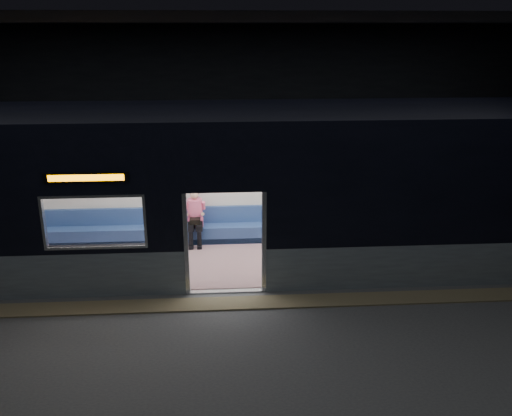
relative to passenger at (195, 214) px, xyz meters
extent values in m
cube|color=#47494C|center=(0.68, -3.55, -0.78)|extent=(24.00, 14.00, 0.01)
cube|color=black|center=(0.68, -3.55, 4.21)|extent=(24.00, 14.00, 0.04)
cube|color=black|center=(0.68, 3.43, 1.73)|extent=(24.00, 0.04, 5.00)
cube|color=#8C7F59|center=(0.68, -3.00, -0.76)|extent=(22.80, 0.50, 0.03)
cube|color=#8C9EA7|center=(5.53, -2.49, -0.32)|extent=(8.30, 0.12, 0.90)
cube|color=black|center=(5.53, -2.49, 1.28)|extent=(8.30, 0.12, 2.30)
cube|color=black|center=(0.68, -2.49, 1.85)|extent=(1.40, 0.12, 1.15)
cube|color=#B7BABC|center=(-0.06, -2.49, 0.25)|extent=(0.08, 0.14, 2.05)
cube|color=#B7BABC|center=(1.42, -2.49, 0.25)|extent=(0.08, 0.14, 2.05)
cube|color=black|center=(-1.77, -2.57, 1.62)|extent=(1.50, 0.04, 0.18)
cube|color=#FF8E00|center=(-1.77, -2.58, 1.62)|extent=(1.34, 0.03, 0.12)
cube|color=silver|center=(0.68, 0.39, 0.83)|extent=(18.00, 0.12, 3.20)
cube|color=black|center=(0.68, -1.05, 2.50)|extent=(18.00, 3.00, 0.15)
cube|color=gray|center=(0.68, -1.05, -0.75)|extent=(17.76, 2.76, 0.04)
cube|color=silver|center=(0.68, -1.05, 1.58)|extent=(17.76, 2.76, 0.10)
cube|color=navy|center=(0.68, 0.07, -0.53)|extent=(11.00, 0.48, 0.41)
cube|color=navy|center=(0.68, 0.26, -0.12)|extent=(11.00, 0.10, 0.40)
cube|color=#6C4F57|center=(-2.62, -2.14, -0.53)|extent=(4.40, 0.48, 0.41)
cube|color=#6C4F57|center=(3.98, -2.14, -0.53)|extent=(4.40, 0.48, 0.41)
cylinder|color=silver|center=(-0.27, -2.18, 0.40)|extent=(0.04, 0.04, 2.26)
cylinder|color=silver|center=(-0.27, 0.08, 0.40)|extent=(0.04, 0.04, 2.26)
cylinder|color=silver|center=(1.63, -2.18, 0.40)|extent=(0.04, 0.04, 2.26)
cylinder|color=silver|center=(1.63, 0.08, 0.40)|extent=(0.04, 0.04, 2.26)
cylinder|color=silver|center=(0.68, 0.03, 1.18)|extent=(11.00, 0.03, 0.03)
cube|color=black|center=(-0.10, -0.14, -0.25)|extent=(0.16, 0.43, 0.15)
cube|color=black|center=(0.10, -0.14, -0.25)|extent=(0.16, 0.43, 0.15)
cylinder|color=black|center=(-0.10, -0.34, -0.52)|extent=(0.10, 0.10, 0.43)
cylinder|color=black|center=(0.10, -0.34, -0.52)|extent=(0.10, 0.10, 0.43)
cube|color=pink|center=(0.00, 0.04, -0.23)|extent=(0.37, 0.20, 0.18)
cylinder|color=pink|center=(0.00, 0.07, 0.09)|extent=(0.37, 0.37, 0.48)
sphere|color=tan|center=(0.00, 0.05, 0.44)|extent=(0.19, 0.19, 0.19)
sphere|color=black|center=(0.00, 0.09, 0.47)|extent=(0.20, 0.20, 0.20)
cube|color=black|center=(0.01, -0.21, -0.11)|extent=(0.28, 0.26, 0.12)
cube|color=white|center=(5.68, 0.31, 0.70)|extent=(1.00, 0.03, 0.65)
camera|label=1|loc=(0.63, -12.04, 4.19)|focal=38.00mm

